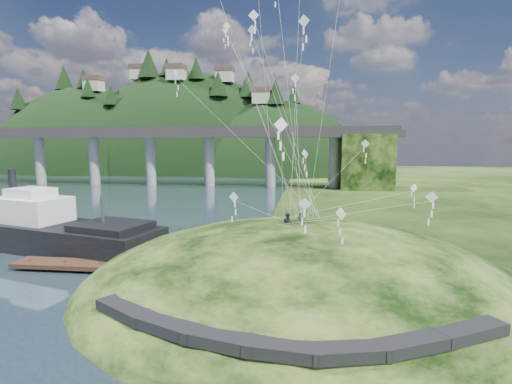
# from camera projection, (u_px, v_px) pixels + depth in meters

# --- Properties ---
(ground) EXTENTS (320.00, 320.00, 0.00)m
(ground) POSITION_uv_depth(u_px,v_px,m) (194.00, 292.00, 30.43)
(ground) COLOR black
(ground) RESTS_ON ground
(grass_hill) EXTENTS (36.00, 32.00, 13.00)m
(grass_hill) POSITION_uv_depth(u_px,v_px,m) (299.00, 306.00, 31.54)
(grass_hill) COLOR black
(grass_hill) RESTS_ON ground
(footpath) EXTENTS (22.29, 5.84, 0.83)m
(footpath) POSITION_uv_depth(u_px,v_px,m) (283.00, 333.00, 19.61)
(footpath) COLOR black
(footpath) RESTS_ON ground
(bridge) EXTENTS (160.00, 11.00, 15.00)m
(bridge) POSITION_uv_depth(u_px,v_px,m) (171.00, 148.00, 101.55)
(bridge) COLOR #2D2B2B
(bridge) RESTS_ON ground
(far_ridge) EXTENTS (153.00, 70.00, 94.50)m
(far_ridge) POSITION_uv_depth(u_px,v_px,m) (176.00, 189.00, 157.21)
(far_ridge) COLOR black
(far_ridge) RESTS_ON ground
(work_barge) EXTENTS (24.80, 12.37, 8.37)m
(work_barge) POSITION_uv_depth(u_px,v_px,m) (52.00, 230.00, 42.17)
(work_barge) COLOR black
(work_barge) RESTS_ON ground
(wooden_dock) EXTENTS (15.84, 2.75, 1.13)m
(wooden_dock) POSITION_uv_depth(u_px,v_px,m) (101.00, 265.00, 35.34)
(wooden_dock) COLOR #331F15
(wooden_dock) RESTS_ON ground
(kite_flyers) EXTENTS (1.84, 1.79, 1.76)m
(kite_flyers) POSITION_uv_depth(u_px,v_px,m) (291.00, 213.00, 31.47)
(kite_flyers) COLOR #282D35
(kite_flyers) RESTS_ON ground
(kite_swarm) EXTENTS (20.75, 17.49, 21.99)m
(kite_swarm) POSITION_uv_depth(u_px,v_px,m) (291.00, 73.00, 29.17)
(kite_swarm) COLOR white
(kite_swarm) RESTS_ON ground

